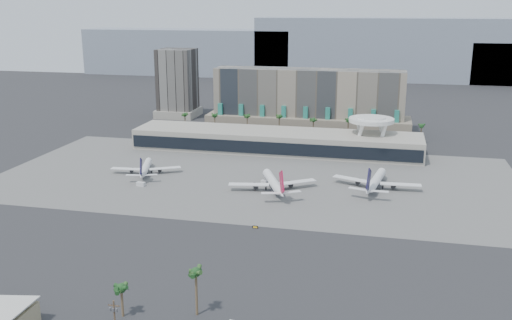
% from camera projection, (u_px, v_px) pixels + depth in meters
% --- Properties ---
extents(ground, '(900.00, 900.00, 0.00)m').
position_uv_depth(ground, '(225.00, 214.00, 237.28)').
color(ground, '#232326').
rests_on(ground, ground).
extents(apron_pad, '(260.00, 130.00, 0.06)m').
position_uv_depth(apron_pad, '(255.00, 177.00, 288.99)').
color(apron_pad, '#5B5B59').
rests_on(apron_pad, ground).
extents(mountain_ridge, '(680.00, 60.00, 70.00)m').
position_uv_depth(mountain_ridge, '(358.00, 53.00, 665.30)').
color(mountain_ridge, gray).
rests_on(mountain_ridge, ground).
extents(hotel, '(140.00, 30.00, 42.00)m').
position_uv_depth(hotel, '(308.00, 106.00, 394.69)').
color(hotel, gray).
rests_on(hotel, ground).
extents(office_tower, '(30.00, 30.00, 52.00)m').
position_uv_depth(office_tower, '(178.00, 87.00, 439.79)').
color(office_tower, black).
rests_on(office_tower, ground).
extents(terminal, '(170.00, 32.50, 14.50)m').
position_uv_depth(terminal, '(276.00, 140.00, 338.84)').
color(terminal, '#B5AF9F').
rests_on(terminal, ground).
extents(saucer_structure, '(26.00, 26.00, 21.89)m').
position_uv_depth(saucer_structure, '(371.00, 123.00, 329.62)').
color(saucer_structure, white).
rests_on(saucer_structure, ground).
extents(palm_row, '(157.80, 2.80, 13.10)m').
position_uv_depth(palm_row, '(297.00, 123.00, 369.34)').
color(palm_row, brown).
rests_on(palm_row, ground).
extents(utility_pole, '(3.20, 0.85, 12.00)m').
position_uv_depth(utility_pole, '(115.00, 318.00, 145.49)').
color(utility_pole, '#4C3826').
rests_on(utility_pole, ground).
extents(airliner_left, '(35.06, 36.32, 12.88)m').
position_uv_depth(airliner_left, '(146.00, 168.00, 293.42)').
color(airliner_left, white).
rests_on(airliner_left, ground).
extents(airliner_centre, '(39.90, 41.13, 15.06)m').
position_uv_depth(airliner_centre, '(273.00, 182.00, 267.56)').
color(airliner_centre, white).
rests_on(airliner_centre, ground).
extents(airliner_right, '(41.91, 43.46, 15.08)m').
position_uv_depth(airliner_right, '(376.00, 181.00, 269.93)').
color(airliner_right, white).
rests_on(airliner_right, ground).
extents(service_vehicle_a, '(4.39, 2.62, 2.02)m').
position_uv_depth(service_vehicle_a, '(141.00, 184.00, 274.09)').
color(service_vehicle_a, silver).
rests_on(service_vehicle_a, ground).
extents(service_vehicle_b, '(3.79, 3.00, 1.71)m').
position_uv_depth(service_vehicle_b, '(264.00, 182.00, 277.89)').
color(service_vehicle_b, silver).
rests_on(service_vehicle_b, ground).
extents(taxiway_sign, '(2.28, 0.43, 1.03)m').
position_uv_depth(taxiway_sign, '(255.00, 227.00, 222.52)').
color(taxiway_sign, black).
rests_on(taxiway_sign, ground).
extents(near_palm_a, '(6.00, 6.00, 10.08)m').
position_uv_depth(near_palm_a, '(122.00, 293.00, 157.94)').
color(near_palm_a, brown).
rests_on(near_palm_a, ground).
extents(near_palm_b, '(6.00, 6.00, 14.54)m').
position_uv_depth(near_palm_b, '(196.00, 277.00, 157.57)').
color(near_palm_b, brown).
rests_on(near_palm_b, ground).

